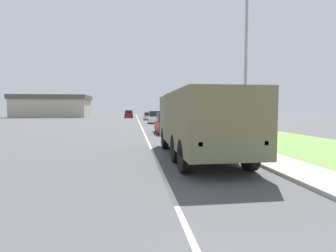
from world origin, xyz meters
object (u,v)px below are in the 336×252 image
at_px(lamp_post, 243,49).
at_px(car_nearest_ahead, 168,124).
at_px(car_third_ahead, 149,116).
at_px(military_truck, 199,120).
at_px(car_second_ahead, 155,118).
at_px(car_fourth_ahead, 129,114).

bearing_deg(lamp_post, car_nearest_ahead, 105.48).
distance_m(car_nearest_ahead, lamp_post, 10.59).
bearing_deg(car_third_ahead, military_truck, -90.15).
height_order(military_truck, lamp_post, lamp_post).
bearing_deg(lamp_post, car_second_ahead, 95.64).
height_order(car_nearest_ahead, car_third_ahead, car_nearest_ahead).
height_order(car_third_ahead, car_fourth_ahead, car_fourth_ahead).
height_order(military_truck, car_fourth_ahead, military_truck).
xyz_separation_m(car_third_ahead, car_fourth_ahead, (-3.86, 11.66, 0.12)).
bearing_deg(car_third_ahead, car_fourth_ahead, 108.33).
distance_m(car_third_ahead, lamp_post, 36.11).
distance_m(car_nearest_ahead, car_fourth_ahead, 38.28).
distance_m(car_second_ahead, car_fourth_ahead, 23.27).
distance_m(car_nearest_ahead, car_third_ahead, 26.42).
relative_size(military_truck, lamp_post, 0.94).
bearing_deg(military_truck, car_third_ahead, 89.85).
bearing_deg(military_truck, car_nearest_ahead, 89.29).
distance_m(military_truck, car_second_ahead, 26.46).
xyz_separation_m(military_truck, car_second_ahead, (0.31, 26.45, -0.84)).
bearing_deg(car_fourth_ahead, car_nearest_ahead, -84.15).
relative_size(car_fourth_ahead, lamp_post, 0.53).
relative_size(car_third_ahead, lamp_post, 0.47).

